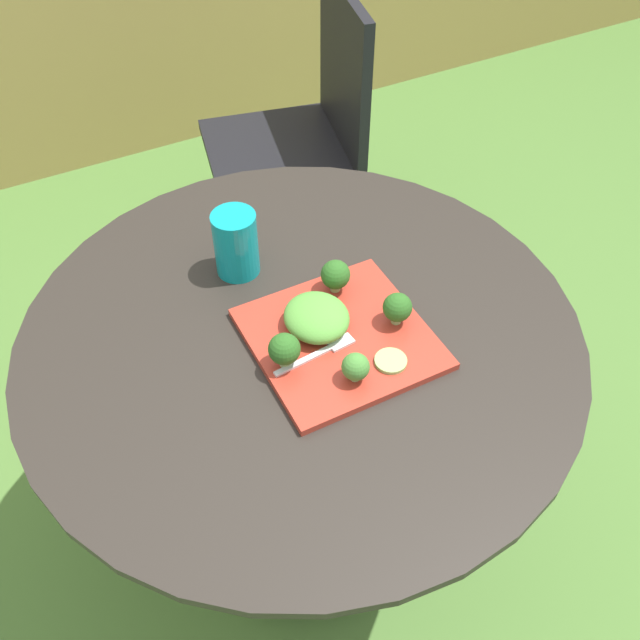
% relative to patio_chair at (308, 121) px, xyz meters
% --- Properties ---
extents(ground_plane, '(12.00, 12.00, 0.00)m').
position_rel_patio_chair_xyz_m(ground_plane, '(-0.49, -0.94, -0.53)').
color(ground_plane, '#4C7533').
extents(patio_table, '(1.01, 1.01, 0.75)m').
position_rel_patio_chair_xyz_m(patio_table, '(-0.49, -0.94, -0.02)').
color(patio_table, '#28231E').
rests_on(patio_table, ground_plane).
extents(patio_chair, '(0.52, 0.52, 0.90)m').
position_rel_patio_chair_xyz_m(patio_chair, '(0.00, 0.00, 0.00)').
color(patio_chair, black).
rests_on(patio_chair, ground_plane).
extents(salad_plate, '(0.30, 0.30, 0.01)m').
position_rel_patio_chair_xyz_m(salad_plate, '(-0.44, -1.00, 0.23)').
color(salad_plate, '#AD3323').
rests_on(salad_plate, patio_table).
extents(drinking_glass, '(0.08, 0.08, 0.13)m').
position_rel_patio_chair_xyz_m(drinking_glass, '(-0.52, -0.74, 0.28)').
color(drinking_glass, '#0F8C93').
rests_on(drinking_glass, patio_table).
extents(fork, '(0.15, 0.03, 0.00)m').
position_rel_patio_chair_xyz_m(fork, '(-0.48, -1.02, 0.24)').
color(fork, silver).
rests_on(fork, salad_plate).
extents(lettuce_mound, '(0.11, 0.12, 0.05)m').
position_rel_patio_chair_xyz_m(lettuce_mound, '(-0.46, -0.96, 0.26)').
color(lettuce_mound, '#519338').
rests_on(lettuce_mound, salad_plate).
extents(broccoli_floret_0, '(0.05, 0.05, 0.06)m').
position_rel_patio_chair_xyz_m(broccoli_floret_0, '(-0.33, -1.01, 0.27)').
color(broccoli_floret_0, '#99B770').
rests_on(broccoli_floret_0, salad_plate).
extents(broccoli_floret_1, '(0.05, 0.05, 0.05)m').
position_rel_patio_chair_xyz_m(broccoli_floret_1, '(-0.46, -1.09, 0.26)').
color(broccoli_floret_1, '#99B770').
rests_on(broccoli_floret_1, salad_plate).
extents(broccoli_floret_2, '(0.05, 0.05, 0.06)m').
position_rel_patio_chair_xyz_m(broccoli_floret_2, '(-0.39, -0.89, 0.27)').
color(broccoli_floret_2, '#99B770').
rests_on(broccoli_floret_2, salad_plate).
extents(broccoli_floret_3, '(0.05, 0.05, 0.07)m').
position_rel_patio_chair_xyz_m(broccoli_floret_3, '(-0.55, -1.01, 0.27)').
color(broccoli_floret_3, '#99B770').
rests_on(broccoli_floret_3, salad_plate).
extents(cucumber_slice_0, '(0.06, 0.06, 0.01)m').
position_rel_patio_chair_xyz_m(cucumber_slice_0, '(-0.39, -1.09, 0.24)').
color(cucumber_slice_0, '#8EB766').
rests_on(cucumber_slice_0, salad_plate).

